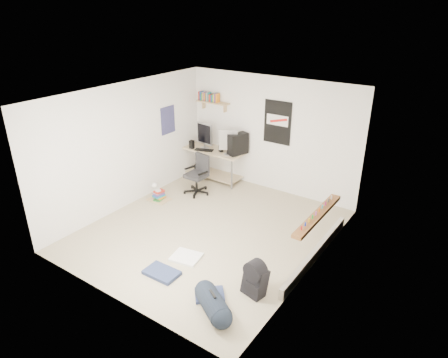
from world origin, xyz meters
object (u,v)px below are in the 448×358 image
Objects in this scene: backpack at (255,281)px; desk at (212,163)px; office_chair at (196,172)px; duffel_bag at (213,304)px; book_stack at (158,193)px.

desk is at bearing 146.98° from backpack.
office_chair is 3.47m from backpack.
desk reaches higher than duffel_bag.
duffel_bag reaches higher than backpack.
office_chair is at bearing 57.05° from book_stack.
backpack is 0.75× the size of duffel_bag.
backpack is (2.73, -2.12, -0.29)m from office_chair.
book_stack is at bearing 176.26° from duffel_bag.
office_chair reaches higher than desk.
desk reaches higher than backpack.
desk is 1.64m from book_stack.
duffel_bag is at bearing -42.78° from desk.
office_chair reaches higher than duffel_bag.
backpack reaches higher than book_stack.
duffel_bag is (-0.26, -0.67, -0.06)m from backpack.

